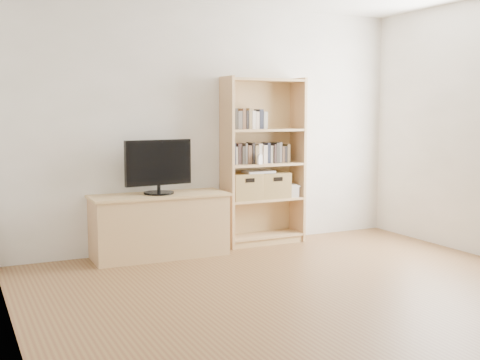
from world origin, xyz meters
TOP-DOWN VIEW (x-y plane):
  - floor at (0.00, 0.00)m, footprint 4.50×5.00m
  - back_wall at (0.00, 2.50)m, footprint 4.50×0.02m
  - left_wall at (-2.25, 0.00)m, footprint 0.02×5.00m
  - tv_stand at (-0.70, 2.25)m, footprint 1.35×0.52m
  - bookshelf at (0.53, 2.34)m, footprint 0.92×0.34m
  - television at (-0.70, 2.25)m, footprint 0.71×0.14m
  - books_row_mid at (0.53, 2.36)m, footprint 0.79×0.16m
  - books_row_upper at (0.33, 2.35)m, footprint 0.39×0.15m
  - baby_monitor at (0.43, 2.23)m, footprint 0.06×0.04m
  - basket_left at (0.29, 2.33)m, footprint 0.35×0.30m
  - basket_right at (0.65, 2.33)m, footprint 0.35×0.29m
  - laptop at (0.47, 2.32)m, footprint 0.33×0.24m
  - magazine_stack at (0.85, 2.34)m, footprint 0.23×0.29m

SIDE VIEW (x-z plane):
  - floor at x=0.00m, z-range -0.01..0.01m
  - tv_stand at x=-0.70m, z-range 0.00..0.62m
  - magazine_stack at x=0.85m, z-range 0.51..0.63m
  - basket_right at x=0.65m, z-range 0.51..0.79m
  - basket_left at x=0.29m, z-range 0.51..0.80m
  - laptop at x=0.47m, z-range 0.80..0.82m
  - bookshelf at x=0.53m, z-range 0.00..1.84m
  - television at x=-0.70m, z-range 0.64..1.20m
  - baby_monitor at x=0.43m, z-range 0.90..1.00m
  - books_row_mid at x=0.53m, z-range 0.90..1.11m
  - back_wall at x=0.00m, z-range 0.00..2.60m
  - left_wall at x=-2.25m, z-range 0.00..2.60m
  - books_row_upper at x=0.33m, z-range 1.28..1.48m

